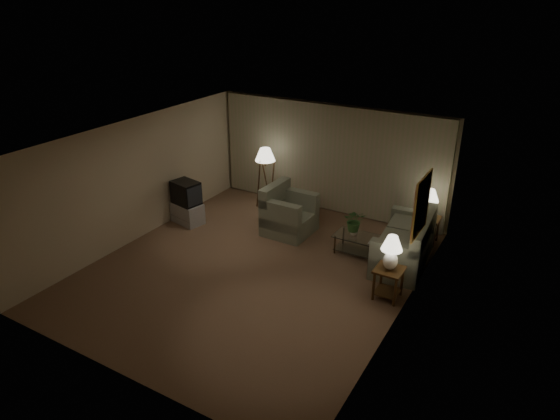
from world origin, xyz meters
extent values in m
plane|color=brown|center=(0.00, 0.00, 0.00)|extent=(7.00, 7.00, 0.00)
cube|color=beige|center=(0.00, 3.50, 1.35)|extent=(6.00, 0.04, 2.70)
cube|color=beige|center=(-3.00, 0.00, 1.35)|extent=(0.04, 7.00, 2.70)
cube|color=beige|center=(3.00, 0.00, 1.35)|extent=(0.04, 7.00, 2.70)
cube|color=white|center=(0.00, 0.00, 2.70)|extent=(6.00, 7.00, 0.04)
cube|color=tan|center=(0.00, 3.42, 1.35)|extent=(5.85, 0.12, 2.65)
cube|color=gold|center=(2.98, 0.80, 1.75)|extent=(0.03, 0.90, 1.10)
cube|color=#A31E22|center=(2.95, 0.80, 1.75)|extent=(0.02, 0.80, 1.00)
cube|color=gray|center=(2.50, 1.73, 0.22)|extent=(2.02, 1.24, 0.44)
cube|color=gray|center=(-0.18, 1.78, 0.23)|extent=(1.09, 1.03, 0.47)
cube|color=#3D2610|center=(2.65, 0.38, 0.58)|extent=(0.50, 0.50, 0.04)
cube|color=#3D2610|center=(2.65, 0.38, 0.12)|extent=(0.42, 0.42, 0.02)
cylinder|color=#3D2610|center=(2.45, 0.18, 0.28)|extent=(0.05, 0.05, 0.56)
cylinder|color=#3D2610|center=(2.45, 0.58, 0.28)|extent=(0.05, 0.05, 0.56)
cylinder|color=#3D2610|center=(2.85, 0.18, 0.28)|extent=(0.05, 0.05, 0.56)
cylinder|color=#3D2610|center=(2.85, 0.58, 0.28)|extent=(0.05, 0.05, 0.56)
cube|color=#3D2610|center=(2.65, 2.90, 0.58)|extent=(0.54, 0.45, 0.04)
cube|color=#3D2610|center=(2.65, 2.90, 0.12)|extent=(0.46, 0.39, 0.02)
cylinder|color=#3D2610|center=(2.43, 2.72, 0.28)|extent=(0.05, 0.05, 0.56)
cylinder|color=#3D2610|center=(2.43, 3.08, 0.28)|extent=(0.05, 0.05, 0.56)
cylinder|color=#3D2610|center=(2.87, 2.72, 0.28)|extent=(0.05, 0.05, 0.56)
cylinder|color=#3D2610|center=(2.87, 3.08, 0.28)|extent=(0.05, 0.05, 0.56)
ellipsoid|color=white|center=(2.65, 0.38, 0.77)|extent=(0.27, 0.27, 0.33)
cylinder|color=white|center=(2.65, 0.38, 0.97)|extent=(0.03, 0.03, 0.08)
cone|color=white|center=(2.65, 0.38, 1.13)|extent=(0.38, 0.38, 0.27)
ellipsoid|color=white|center=(2.65, 2.90, 0.77)|extent=(0.26, 0.26, 0.33)
cylinder|color=white|center=(2.65, 2.90, 0.97)|extent=(0.03, 0.03, 0.08)
cone|color=white|center=(2.65, 2.90, 1.12)|extent=(0.38, 0.38, 0.26)
cube|color=silver|center=(1.60, 1.63, 0.41)|extent=(1.08, 0.59, 0.02)
cube|color=silver|center=(1.60, 1.63, 0.10)|extent=(1.01, 0.51, 0.01)
cylinder|color=#3D2D18|center=(1.13, 1.40, 0.20)|extent=(0.04, 0.04, 0.40)
cylinder|color=#3D2D18|center=(1.13, 1.85, 0.20)|extent=(0.04, 0.04, 0.40)
cylinder|color=#3D2D18|center=(2.08, 1.40, 0.20)|extent=(0.04, 0.04, 0.40)
cylinder|color=#3D2D18|center=(2.08, 1.85, 0.20)|extent=(0.04, 0.04, 0.40)
cube|color=#B2B1B4|center=(-2.55, 1.02, 0.25)|extent=(0.94, 0.77, 0.50)
cube|color=black|center=(-2.55, 1.02, 0.77)|extent=(0.82, 0.71, 0.55)
cylinder|color=#3D2610|center=(-1.43, 2.77, 1.22)|extent=(0.04, 0.04, 0.23)
cone|color=white|center=(-1.43, 2.77, 1.40)|extent=(0.51, 0.51, 0.32)
cylinder|color=#B05C3B|center=(-0.26, 2.79, 0.20)|extent=(0.79, 0.79, 0.40)
imported|color=white|center=(1.45, 1.63, 0.50)|extent=(0.21, 0.21, 0.17)
imported|color=#366A2F|center=(1.45, 1.63, 0.82)|extent=(0.55, 0.52, 0.48)
imported|color=olive|center=(1.85, 1.53, 0.42)|extent=(0.19, 0.25, 0.02)
camera|label=1|loc=(4.82, -7.24, 5.22)|focal=32.00mm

